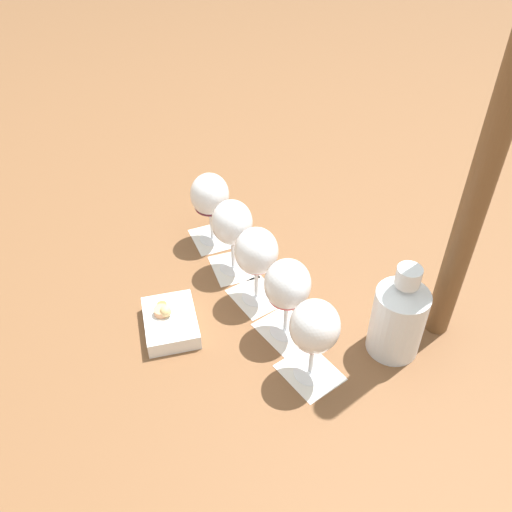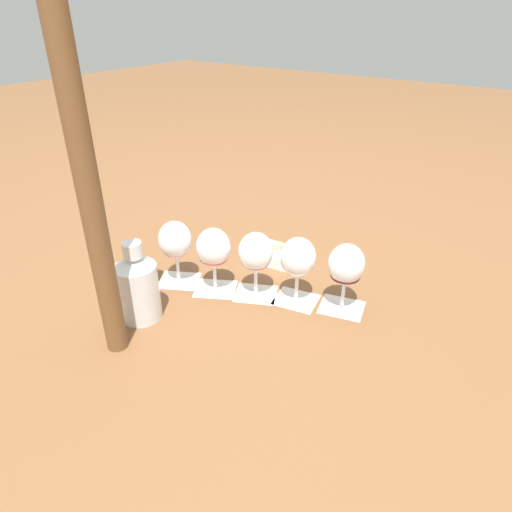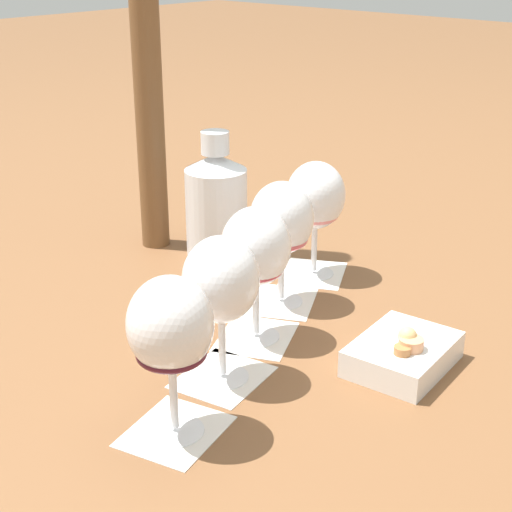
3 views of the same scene
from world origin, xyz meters
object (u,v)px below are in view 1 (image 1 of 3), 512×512
object	(u,v)px
ceramic_vase	(399,315)
wine_glass_3	(232,225)
snack_dish	(170,322)
wine_glass_0	(314,329)
wine_glass_1	(287,287)
wine_glass_2	(255,254)
umbrella_pole	(483,177)
wine_glass_4	(210,197)

from	to	relation	value
ceramic_vase	wine_glass_3	bearing A→B (deg)	45.44
wine_glass_3	snack_dish	bearing A→B (deg)	138.56
wine_glass_0	ceramic_vase	distance (m)	0.19
wine_glass_1	ceramic_vase	world-z (taller)	ceramic_vase
ceramic_vase	wine_glass_1	bearing A→B (deg)	70.21
wine_glass_0	snack_dish	size ratio (longest dim) A/B	1.22
snack_dish	ceramic_vase	bearing A→B (deg)	-104.53
wine_glass_0	wine_glass_2	bearing A→B (deg)	18.96
snack_dish	umbrella_pole	distance (m)	0.66
wine_glass_4	wine_glass_3	bearing A→B (deg)	-161.11
wine_glass_1	wine_glass_0	bearing A→B (deg)	-166.40
umbrella_pole	wine_glass_1	bearing A→B (deg)	84.03
wine_glass_2	umbrella_pole	xyz separation A→B (m)	(-0.14, -0.37, 0.24)
wine_glass_1	wine_glass_3	xyz separation A→B (m)	(0.21, 0.09, -0.00)
wine_glass_0	umbrella_pole	xyz separation A→B (m)	(0.08, -0.29, 0.24)
ceramic_vase	wine_glass_2	bearing A→B (deg)	54.40
wine_glass_2	snack_dish	xyz separation A→B (m)	(-0.07, 0.19, -0.11)
wine_glass_2	wine_glass_3	world-z (taller)	same
wine_glass_0	wine_glass_1	xyz separation A→B (m)	(0.11, 0.03, 0.00)
wine_glass_0	wine_glass_4	bearing A→B (deg)	19.00
wine_glass_0	wine_glass_3	xyz separation A→B (m)	(0.33, 0.11, 0.00)
wine_glass_4	umbrella_pole	xyz separation A→B (m)	(-0.36, -0.44, 0.24)
wine_glass_1	snack_dish	bearing A→B (deg)	80.26
wine_glass_2	umbrella_pole	world-z (taller)	umbrella_pole
wine_glass_2	wine_glass_4	xyz separation A→B (m)	(0.22, 0.08, 0.00)
wine_glass_1	wine_glass_2	size ratio (longest dim) A/B	1.00
wine_glass_3	snack_dish	world-z (taller)	wine_glass_3
wine_glass_3	ceramic_vase	bearing A→B (deg)	-134.56
ceramic_vase	umbrella_pole	xyz separation A→B (m)	(0.04, -0.11, 0.28)
wine_glass_4	snack_dish	size ratio (longest dim) A/B	1.22
ceramic_vase	snack_dish	xyz separation A→B (m)	(0.12, 0.44, -0.07)
wine_glass_1	ceramic_vase	bearing A→B (deg)	-109.79
wine_glass_3	snack_dish	xyz separation A→B (m)	(-0.17, 0.15, -0.11)
wine_glass_1	wine_glass_3	world-z (taller)	same
wine_glass_1	umbrella_pole	distance (m)	0.40
wine_glass_1	wine_glass_2	bearing A→B (deg)	24.27
wine_glass_0	snack_dish	world-z (taller)	wine_glass_0
snack_dish	wine_glass_0	bearing A→B (deg)	-120.39
wine_glass_2	snack_dish	distance (m)	0.23
wine_glass_3	snack_dish	size ratio (longest dim) A/B	1.22
wine_glass_4	ceramic_vase	xyz separation A→B (m)	(-0.40, -0.33, -0.03)
wine_glass_4	snack_dish	distance (m)	0.33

